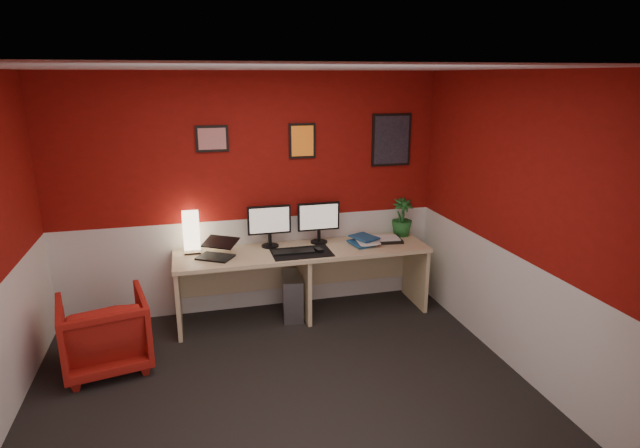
% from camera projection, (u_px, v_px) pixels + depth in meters
% --- Properties ---
extents(ground, '(4.00, 3.50, 0.01)m').
position_uv_depth(ground, '(285.00, 397.00, 4.11)').
color(ground, black).
rests_on(ground, ground).
extents(ceiling, '(4.00, 3.50, 0.01)m').
position_uv_depth(ceiling, '(278.00, 68.00, 3.41)').
color(ceiling, white).
rests_on(ceiling, ground).
extents(wall_back, '(4.00, 0.01, 2.50)m').
position_uv_depth(wall_back, '(251.00, 196.00, 5.39)').
color(wall_back, maroon).
rests_on(wall_back, ground).
extents(wall_front, '(4.00, 0.01, 2.50)m').
position_uv_depth(wall_front, '(360.00, 380.00, 2.13)').
color(wall_front, maroon).
rests_on(wall_front, ground).
extents(wall_right, '(0.01, 3.50, 2.50)m').
position_uv_depth(wall_right, '(522.00, 228.00, 4.25)').
color(wall_right, maroon).
rests_on(wall_right, ground).
extents(wainscot_back, '(4.00, 0.01, 1.00)m').
position_uv_depth(wainscot_back, '(254.00, 263.00, 5.59)').
color(wainscot_back, silver).
rests_on(wainscot_back, ground).
extents(wainscot_right, '(0.01, 3.50, 1.00)m').
position_uv_depth(wainscot_right, '(513.00, 312.00, 4.45)').
color(wainscot_right, silver).
rests_on(wainscot_right, ground).
extents(desk, '(2.60, 0.65, 0.73)m').
position_uv_depth(desk, '(303.00, 283.00, 5.43)').
color(desk, '#D2BE86').
rests_on(desk, ground).
extents(shoji_lamp, '(0.16, 0.16, 0.40)m').
position_uv_depth(shoji_lamp, '(191.00, 233.00, 5.19)').
color(shoji_lamp, '#FFE5B2').
rests_on(shoji_lamp, desk).
extents(laptop, '(0.40, 0.37, 0.22)m').
position_uv_depth(laptop, '(215.00, 247.00, 5.05)').
color(laptop, black).
rests_on(laptop, desk).
extents(monitor_left, '(0.45, 0.06, 0.58)m').
position_uv_depth(monitor_left, '(269.00, 220.00, 5.34)').
color(monitor_left, black).
rests_on(monitor_left, desk).
extents(monitor_right, '(0.45, 0.06, 0.58)m').
position_uv_depth(monitor_right, '(319.00, 216.00, 5.47)').
color(monitor_right, black).
rests_on(monitor_right, desk).
extents(desk_mat, '(0.60, 0.38, 0.01)m').
position_uv_depth(desk_mat, '(302.00, 253.00, 5.23)').
color(desk_mat, black).
rests_on(desk_mat, desk).
extents(keyboard, '(0.42, 0.15, 0.02)m').
position_uv_depth(keyboard, '(294.00, 252.00, 5.22)').
color(keyboard, black).
rests_on(keyboard, desk_mat).
extents(mouse, '(0.08, 0.11, 0.03)m').
position_uv_depth(mouse, '(319.00, 250.00, 5.25)').
color(mouse, black).
rests_on(mouse, desk_mat).
extents(book_bottom, '(0.26, 0.32, 0.03)m').
position_uv_depth(book_bottom, '(352.00, 245.00, 5.43)').
color(book_bottom, navy).
rests_on(book_bottom, desk).
extents(book_middle, '(0.24, 0.31, 0.02)m').
position_uv_depth(book_middle, '(357.00, 241.00, 5.46)').
color(book_middle, silver).
rests_on(book_middle, book_bottom).
extents(book_top, '(0.31, 0.35, 0.03)m').
position_uv_depth(book_top, '(357.00, 239.00, 5.44)').
color(book_top, navy).
rests_on(book_top, book_middle).
extents(zen_tray, '(0.37, 0.28, 0.03)m').
position_uv_depth(zen_tray, '(385.00, 240.00, 5.59)').
color(zen_tray, black).
rests_on(zen_tray, desk).
extents(potted_plant, '(0.24, 0.24, 0.42)m').
position_uv_depth(potted_plant, '(402.00, 217.00, 5.74)').
color(potted_plant, '#19591E').
rests_on(potted_plant, desk).
extents(pc_tower, '(0.26, 0.47, 0.45)m').
position_uv_depth(pc_tower, '(293.00, 295.00, 5.45)').
color(pc_tower, '#99999E').
rests_on(pc_tower, ground).
extents(armchair, '(0.83, 0.84, 0.65)m').
position_uv_depth(armchair, '(105.00, 332.00, 4.46)').
color(armchair, '#AC1F16').
rests_on(armchair, ground).
extents(art_left, '(0.32, 0.02, 0.26)m').
position_uv_depth(art_left, '(212.00, 139.00, 5.12)').
color(art_left, red).
rests_on(art_left, wall_back).
extents(art_center, '(0.28, 0.02, 0.36)m').
position_uv_depth(art_center, '(302.00, 141.00, 5.35)').
color(art_center, orange).
rests_on(art_center, wall_back).
extents(art_right, '(0.44, 0.02, 0.56)m').
position_uv_depth(art_right, '(391.00, 140.00, 5.60)').
color(art_right, black).
rests_on(art_right, wall_back).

